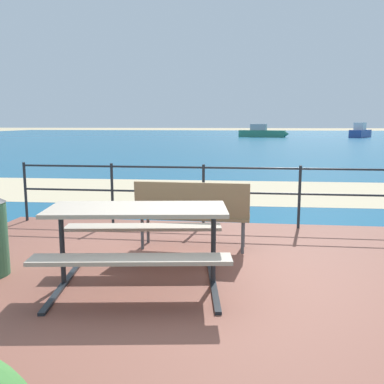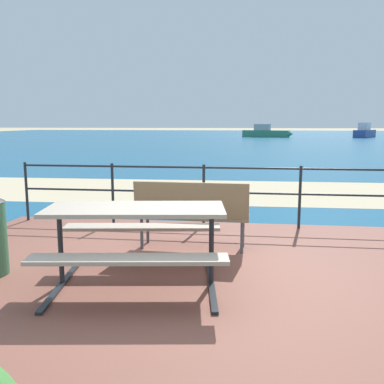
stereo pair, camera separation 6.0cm
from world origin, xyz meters
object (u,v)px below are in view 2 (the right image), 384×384
object	(u,v)px
picnic_table	(136,227)
boat_near	(365,132)
park_bench	(192,210)
boat_far	(266,133)

from	to	relation	value
picnic_table	boat_near	distance (m)	47.77
picnic_table	park_bench	bearing A→B (deg)	64.99
boat_near	boat_far	size ratio (longest dim) A/B	0.83
boat_near	park_bench	bearing A→B (deg)	-167.75
park_bench	boat_far	xyz separation A→B (m)	(2.74, 43.98, -0.06)
picnic_table	park_bench	distance (m)	1.33
boat_near	boat_far	xyz separation A→B (m)	(-10.75, -0.47, -0.05)
boat_far	boat_near	bearing A→B (deg)	21.03
park_bench	boat_far	distance (m)	44.06
boat_near	boat_far	world-z (taller)	boat_near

